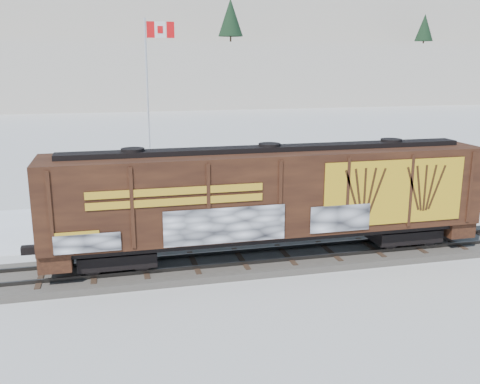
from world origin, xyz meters
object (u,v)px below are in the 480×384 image
object	(u,v)px
hopper_railcar	(269,195)
car_white	(159,205)
flagpole	(151,130)
car_dark	(295,201)
car_silver	(91,217)

from	to	relation	value
hopper_railcar	car_white	size ratio (longest dim) A/B	4.06
flagpole	car_white	bearing A→B (deg)	-91.94
flagpole	car_dark	world-z (taller)	flagpole
flagpole	car_silver	world-z (taller)	flagpole
car_white	hopper_railcar	bearing A→B (deg)	-140.92
car_silver	car_dark	world-z (taller)	car_silver
hopper_railcar	flagpole	world-z (taller)	flagpole
car_white	car_dark	world-z (taller)	car_white
flagpole	car_silver	xyz separation A→B (m)	(-3.77, -8.54, -3.25)
hopper_railcar	flagpole	bearing A→B (deg)	104.14
hopper_railcar	flagpole	distance (m)	15.13
flagpole	car_white	distance (m)	7.62
hopper_railcar	car_silver	world-z (taller)	hopper_railcar
hopper_railcar	car_dark	bearing A→B (deg)	62.50
flagpole	car_dark	distance (m)	11.09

